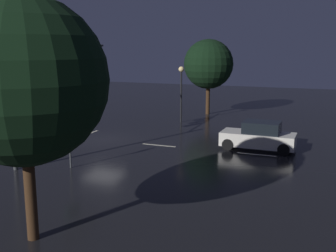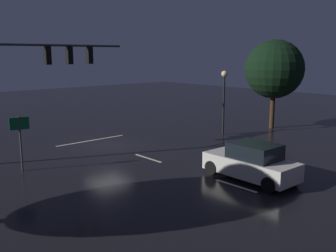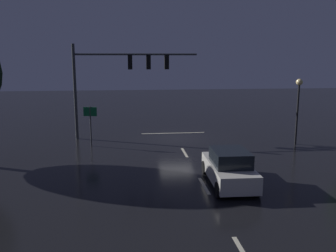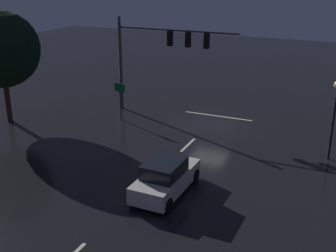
{
  "view_description": "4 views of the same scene",
  "coord_description": "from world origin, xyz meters",
  "px_view_note": "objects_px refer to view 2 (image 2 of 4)",
  "views": [
    {
      "loc": [
        22.48,
        13.38,
        6.02
      ],
      "look_at": [
        0.64,
        4.85,
        1.4
      ],
      "focal_mm": 43.13,
      "sensor_mm": 36.0,
      "label": 1
    },
    {
      "loc": [
        12.77,
        19.79,
        5.61
      ],
      "look_at": [
        -1.02,
        4.48,
        1.74
      ],
      "focal_mm": 41.01,
      "sensor_mm": 36.0,
      "label": 2
    },
    {
      "loc": [
        3.4,
        25.79,
        5.94
      ],
      "look_at": [
        1.14,
        4.83,
        1.89
      ],
      "focal_mm": 38.67,
      "sensor_mm": 36.0,
      "label": 3
    },
    {
      "loc": [
        -8.83,
        26.66,
        10.16
      ],
      "look_at": [
        0.92,
        4.88,
        1.39
      ],
      "focal_mm": 46.52,
      "sensor_mm": 36.0,
      "label": 4
    }
  ],
  "objects_px": {
    "traffic_signal_assembly": "(35,68)",
    "car_approaching": "(251,163)",
    "route_sign": "(20,132)",
    "tree_left_far": "(274,69)",
    "street_lamp_left_kerb": "(224,89)"
  },
  "relations": [
    {
      "from": "traffic_signal_assembly",
      "to": "route_sign",
      "type": "distance_m",
      "value": 4.27
    },
    {
      "from": "traffic_signal_assembly",
      "to": "car_approaching",
      "type": "distance_m",
      "value": 12.55
    },
    {
      "from": "street_lamp_left_kerb",
      "to": "route_sign",
      "type": "bearing_deg",
      "value": -4.0
    },
    {
      "from": "traffic_signal_assembly",
      "to": "tree_left_far",
      "type": "bearing_deg",
      "value": 165.59
    },
    {
      "from": "route_sign",
      "to": "tree_left_far",
      "type": "xyz_separation_m",
      "value": [
        -18.63,
        1.88,
        2.54
      ]
    },
    {
      "from": "car_approaching",
      "to": "route_sign",
      "type": "relative_size",
      "value": 1.63
    },
    {
      "from": "car_approaching",
      "to": "route_sign",
      "type": "bearing_deg",
      "value": -48.9
    },
    {
      "from": "traffic_signal_assembly",
      "to": "car_approaching",
      "type": "xyz_separation_m",
      "value": [
        -5.23,
        10.66,
        -4.08
      ]
    },
    {
      "from": "car_approaching",
      "to": "street_lamp_left_kerb",
      "type": "relative_size",
      "value": 0.98
    },
    {
      "from": "street_lamp_left_kerb",
      "to": "route_sign",
      "type": "xyz_separation_m",
      "value": [
        13.93,
        -0.97,
        -1.24
      ]
    },
    {
      "from": "traffic_signal_assembly",
      "to": "route_sign",
      "type": "height_order",
      "value": "traffic_signal_assembly"
    },
    {
      "from": "route_sign",
      "to": "tree_left_far",
      "type": "relative_size",
      "value": 0.4
    },
    {
      "from": "route_sign",
      "to": "tree_left_far",
      "type": "height_order",
      "value": "tree_left_far"
    },
    {
      "from": "traffic_signal_assembly",
      "to": "car_approaching",
      "type": "bearing_deg",
      "value": 116.14
    },
    {
      "from": "traffic_signal_assembly",
      "to": "tree_left_far",
      "type": "distance_m",
      "value": 17.21
    }
  ]
}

